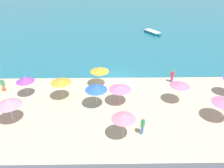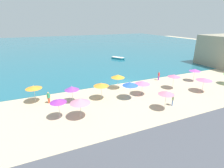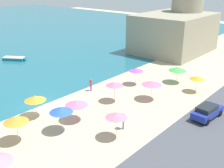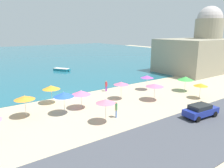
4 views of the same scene
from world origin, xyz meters
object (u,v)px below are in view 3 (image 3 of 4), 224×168
beach_umbrella_13 (197,78)px  beach_umbrella_4 (116,115)px  beach_umbrella_2 (61,110)px  bather_2 (91,84)px  beach_umbrella_1 (177,69)px  beach_umbrella_11 (16,120)px  beach_umbrella_5 (76,103)px  beach_umbrella_6 (136,70)px  parked_car_1 (207,111)px  beach_umbrella_0 (114,84)px  skiff_nearshore (14,59)px  beach_umbrella_12 (152,83)px  harbor_fortress (178,26)px  bather_0 (123,120)px  beach_umbrella_3 (35,98)px

beach_umbrella_13 → beach_umbrella_4: bearing=177.2°
beach_umbrella_2 → bather_2: 10.68m
beach_umbrella_1 → beach_umbrella_11: (-23.29, 3.51, 0.20)m
beach_umbrella_2 → beach_umbrella_4: bearing=-62.4°
beach_umbrella_5 → beach_umbrella_6: size_ratio=0.97×
beach_umbrella_6 → parked_car_1: (-3.32, -11.76, -1.32)m
beach_umbrella_2 → beach_umbrella_11: size_ratio=1.04×
beach_umbrella_0 → beach_umbrella_11: (-12.56, 0.95, -0.01)m
beach_umbrella_6 → parked_car_1: bearing=-105.8°
beach_umbrella_4 → bather_2: 12.11m
parked_car_1 → beach_umbrella_4: bearing=152.0°
skiff_nearshore → beach_umbrella_5: bearing=-107.6°
beach_umbrella_13 → skiff_nearshore: beach_umbrella_13 is taller
beach_umbrella_4 → beach_umbrella_12: 9.88m
beach_umbrella_4 → harbor_fortress: harbor_fortress is taller
beach_umbrella_0 → parked_car_1: beach_umbrella_0 is taller
beach_umbrella_1 → beach_umbrella_6: size_ratio=1.02×
beach_umbrella_2 → harbor_fortress: size_ratio=0.17×
beach_umbrella_12 → beach_umbrella_13: bearing=-28.0°
bather_2 → skiff_nearshore: (1.22, 20.62, -0.59)m
skiff_nearshore → harbor_fortress: 32.22m
beach_umbrella_6 → skiff_nearshore: 24.21m
beach_umbrella_12 → parked_car_1: (-0.38, -7.27, -1.29)m
bather_0 → harbor_fortress: bearing=19.8°
beach_umbrella_3 → skiff_nearshore: beach_umbrella_3 is taller
beach_umbrella_3 → beach_umbrella_4: 9.54m
beach_umbrella_0 → beach_umbrella_5: (-6.24, -0.10, -0.25)m
beach_umbrella_4 → beach_umbrella_13: (15.44, -0.74, -0.37)m
beach_umbrella_0 → bather_0: (-4.48, -4.92, -1.24)m
parked_car_1 → beach_umbrella_12: bearing=87.0°
beach_umbrella_6 → skiff_nearshore: (-4.56, 23.71, -1.81)m
beach_umbrella_3 → beach_umbrella_12: size_ratio=1.01×
beach_umbrella_5 → skiff_nearshore: (8.01, 25.24, -1.66)m
parked_car_1 → beach_umbrella_1: bearing=45.1°
beach_umbrella_13 → parked_car_1: size_ratio=0.53×
beach_umbrella_2 → bather_0: (4.21, -4.27, -1.30)m
beach_umbrella_0 → beach_umbrella_13: beach_umbrella_0 is taller
beach_umbrella_4 → beach_umbrella_3: bearing=104.0°
beach_umbrella_0 → beach_umbrella_2: size_ratio=0.95×
beach_umbrella_4 → bather_0: (1.72, 0.51, -1.33)m
bather_2 → beach_umbrella_2: bearing=-150.7°
beach_umbrella_1 → beach_umbrella_13: bearing=-112.5°
beach_umbrella_1 → beach_umbrella_2: 19.52m
beach_umbrella_4 → beach_umbrella_12: beach_umbrella_4 is taller
parked_car_1 → beach_umbrella_0: bearing=106.2°
beach_umbrella_0 → beach_umbrella_2: (-8.69, -0.65, 0.06)m
beach_umbrella_2 → beach_umbrella_3: (0.18, 4.48, -0.15)m
beach_umbrella_11 → bather_0: bearing=-36.0°
skiff_nearshore → beach_umbrella_0: bearing=-94.0°
bather_0 → bather_2: bather_0 is taller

